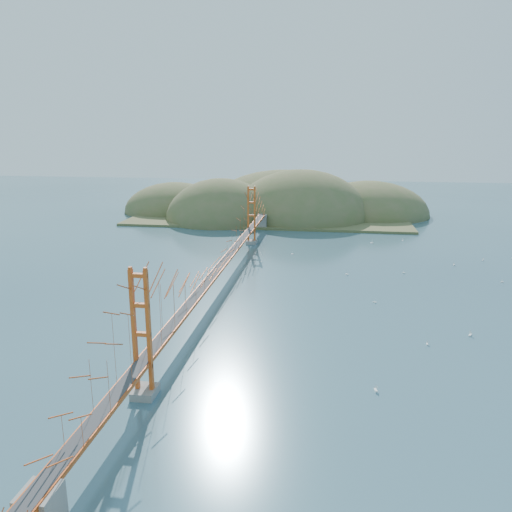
# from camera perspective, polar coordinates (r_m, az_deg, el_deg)

# --- Properties ---
(ground) EXTENTS (320.00, 320.00, 0.00)m
(ground) POSITION_cam_1_polar(r_m,az_deg,el_deg) (72.81, -4.19, -3.84)
(ground) COLOR #335666
(ground) RESTS_ON ground
(bridge) EXTENTS (2.20, 94.40, 12.00)m
(bridge) POSITION_cam_1_polar(r_m,az_deg,el_deg) (71.11, -4.26, 1.58)
(bridge) COLOR gray
(bridge) RESTS_ON ground
(far_headlands) EXTENTS (84.00, 58.00, 25.00)m
(far_headlands) POSITION_cam_1_polar(r_m,az_deg,el_deg) (138.47, 2.88, 4.93)
(far_headlands) COLOR brown
(far_headlands) RESTS_ON ground
(sailboat_15) EXTENTS (0.46, 0.51, 0.57)m
(sailboat_15) POSITION_cam_1_polar(r_m,az_deg,el_deg) (108.23, 16.40, 1.75)
(sailboat_15) COLOR white
(sailboat_15) RESTS_ON ground
(sailboat_0) EXTENTS (0.38, 0.47, 0.56)m
(sailboat_0) POSITION_cam_1_polar(r_m,az_deg,el_deg) (57.86, 18.98, -9.43)
(sailboat_0) COLOR white
(sailboat_0) RESTS_ON ground
(sailboat_7) EXTENTS (0.69, 0.69, 0.74)m
(sailboat_7) POSITION_cam_1_polar(r_m,az_deg,el_deg) (104.26, 13.10, 1.51)
(sailboat_7) COLOR white
(sailboat_7) RESTS_ON ground
(sailboat_16) EXTENTS (0.52, 0.52, 0.56)m
(sailboat_16) POSITION_cam_1_polar(r_m,az_deg,el_deg) (84.10, 16.51, -1.80)
(sailboat_16) COLOR white
(sailboat_16) RESTS_ON ground
(sailboat_10) EXTENTS (0.55, 0.62, 0.71)m
(sailboat_10) POSITION_cam_1_polar(r_m,az_deg,el_deg) (47.22, 13.53, -14.60)
(sailboat_10) COLOR white
(sailboat_10) RESTS_ON ground
(sailboat_3) EXTENTS (0.49, 0.41, 0.57)m
(sailboat_3) POSITION_cam_1_polar(r_m,az_deg,el_deg) (92.92, 4.16, 0.28)
(sailboat_3) COLOR white
(sailboat_3) RESTS_ON ground
(sailboat_2) EXTENTS (0.51, 0.49, 0.58)m
(sailboat_2) POSITION_cam_1_polar(r_m,az_deg,el_deg) (69.13, 13.39, -5.09)
(sailboat_2) COLOR white
(sailboat_2) RESTS_ON ground
(sailboat_8) EXTENTS (0.51, 0.46, 0.58)m
(sailboat_8) POSITION_cam_1_polar(r_m,az_deg,el_deg) (84.53, 26.31, -2.64)
(sailboat_8) COLOR white
(sailboat_8) RESTS_ON ground
(sailboat_4) EXTENTS (0.62, 0.62, 0.65)m
(sailboat_4) POSITION_cam_1_polar(r_m,az_deg,el_deg) (96.94, 24.52, -0.40)
(sailboat_4) COLOR white
(sailboat_4) RESTS_ON ground
(sailboat_1) EXTENTS (0.61, 0.61, 0.64)m
(sailboat_1) POSITION_cam_1_polar(r_m,az_deg,el_deg) (81.11, 10.37, -2.01)
(sailboat_1) COLOR white
(sailboat_1) RESTS_ON ground
(sailboat_9) EXTENTS (0.63, 0.63, 0.68)m
(sailboat_9) POSITION_cam_1_polar(r_m,az_deg,el_deg) (91.56, 21.69, -0.92)
(sailboat_9) COLOR white
(sailboat_9) RESTS_ON ground
(sailboat_extra_0) EXTENTS (0.68, 0.68, 0.74)m
(sailboat_extra_0) POSITION_cam_1_polar(r_m,az_deg,el_deg) (61.91, 23.28, -8.23)
(sailboat_extra_0) COLOR white
(sailboat_extra_0) RESTS_ON ground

